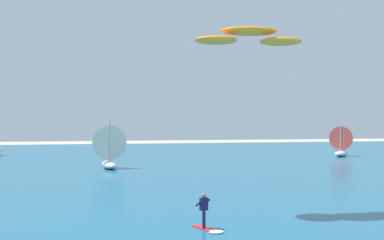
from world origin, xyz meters
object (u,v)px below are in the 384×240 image
Objects in this scene: kitesurfer at (206,216)px; sailboat_far_right at (109,146)px; kite at (249,37)px; sailboat_anchored_offshore at (342,141)px.

sailboat_far_right is (-4.34, 28.22, 1.74)m from kitesurfer.
kite is at bearing -72.69° from sailboat_far_right.
sailboat_far_right is at bearing 98.75° from kitesurfer.
kitesurfer is 0.42× the size of sailboat_anchored_offshore.
kitesurfer is at bearing -127.03° from sailboat_anchored_offshore.
kitesurfer is 28.60m from sailboat_far_right.
sailboat_far_right is 1.07× the size of sailboat_anchored_offshore.
sailboat_far_right reaches higher than kitesurfer.
sailboat_far_right reaches higher than sailboat_anchored_offshore.
kite reaches higher than sailboat_anchored_offshore.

